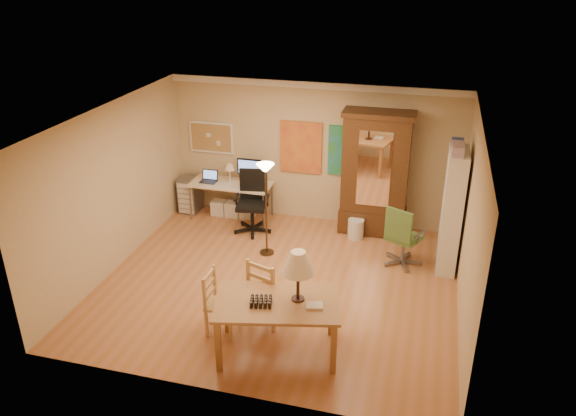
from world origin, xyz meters
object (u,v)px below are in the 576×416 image
(dining_table, at_px, (285,291))
(computer_desk, at_px, (234,196))
(armoire, at_px, (375,181))
(office_chair_green, at_px, (402,249))
(bookshelf, at_px, (452,211))
(office_chair_black, at_px, (253,216))

(dining_table, bearing_deg, computer_desk, 118.87)
(dining_table, bearing_deg, armoire, 80.04)
(computer_desk, xyz_separation_m, office_chair_green, (3.35, -1.05, -0.15))
(dining_table, relative_size, bookshelf, 0.86)
(computer_desk, height_order, bookshelf, bookshelf)
(dining_table, bearing_deg, bookshelf, 54.29)
(armoire, height_order, bookshelf, armoire)
(dining_table, height_order, office_chair_black, dining_table)
(dining_table, relative_size, armoire, 0.75)
(dining_table, xyz_separation_m, office_chair_black, (-1.50, 3.23, -0.62))
(office_chair_black, distance_m, office_chair_green, 2.86)
(armoire, bearing_deg, office_chair_black, -165.17)
(office_chair_black, bearing_deg, bookshelf, -6.79)
(office_chair_black, relative_size, bookshelf, 0.57)
(computer_desk, distance_m, bookshelf, 4.21)
(computer_desk, relative_size, office_chair_green, 1.48)
(dining_table, relative_size, office_chair_green, 1.62)
(office_chair_black, height_order, armoire, armoire)
(office_chair_black, distance_m, bookshelf, 3.61)
(office_chair_green, xyz_separation_m, bookshelf, (0.72, 0.14, 0.72))
(office_chair_black, bearing_deg, dining_table, -65.08)
(dining_table, relative_size, office_chair_black, 1.49)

